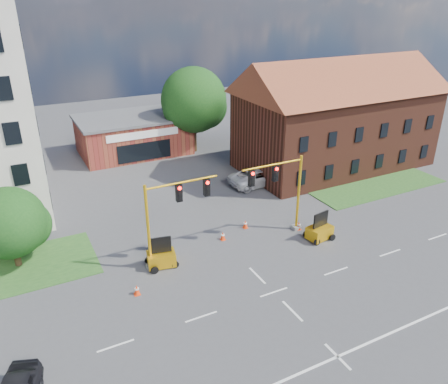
{
  "coord_description": "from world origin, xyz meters",
  "views": [
    {
      "loc": [
        -12.97,
        -18.4,
        17.06
      ],
      "look_at": [
        1.62,
        10.0,
        2.53
      ],
      "focal_mm": 35.0,
      "sensor_mm": 36.0,
      "label": 1
    }
  ],
  "objects_px": {
    "signal_mast_east": "(281,188)",
    "pickup_white": "(258,177)",
    "trailer_west": "(161,257)",
    "signal_mast_west": "(171,212)",
    "trailer_east": "(320,231)"
  },
  "relations": [
    {
      "from": "trailer_west",
      "to": "pickup_white",
      "type": "bearing_deg",
      "value": 45.67
    },
    {
      "from": "signal_mast_east",
      "to": "trailer_west",
      "type": "relative_size",
      "value": 2.9
    },
    {
      "from": "signal_mast_west",
      "to": "trailer_west",
      "type": "height_order",
      "value": "signal_mast_west"
    },
    {
      "from": "signal_mast_west",
      "to": "trailer_east",
      "type": "distance_m",
      "value": 11.67
    },
    {
      "from": "signal_mast_east",
      "to": "trailer_west",
      "type": "distance_m",
      "value": 10.14
    },
    {
      "from": "signal_mast_west",
      "to": "pickup_white",
      "type": "bearing_deg",
      "value": 36.27
    },
    {
      "from": "signal_mast_west",
      "to": "signal_mast_east",
      "type": "distance_m",
      "value": 8.71
    },
    {
      "from": "trailer_west",
      "to": "pickup_white",
      "type": "height_order",
      "value": "trailer_west"
    },
    {
      "from": "signal_mast_east",
      "to": "trailer_west",
      "type": "xyz_separation_m",
      "value": [
        -9.61,
        -0.0,
        -3.25
      ]
    },
    {
      "from": "signal_mast_east",
      "to": "pickup_white",
      "type": "distance_m",
      "value": 10.23
    },
    {
      "from": "trailer_west",
      "to": "trailer_east",
      "type": "bearing_deg",
      "value": 1.57
    },
    {
      "from": "signal_mast_east",
      "to": "pickup_white",
      "type": "bearing_deg",
      "value": 68.2
    },
    {
      "from": "signal_mast_east",
      "to": "pickup_white",
      "type": "xyz_separation_m",
      "value": [
        3.62,
        9.05,
        -3.1
      ]
    },
    {
      "from": "signal_mast_east",
      "to": "trailer_west",
      "type": "bearing_deg",
      "value": -179.98
    },
    {
      "from": "trailer_west",
      "to": "trailer_east",
      "type": "height_order",
      "value": "trailer_west"
    }
  ]
}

